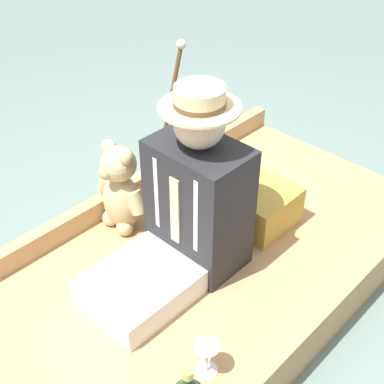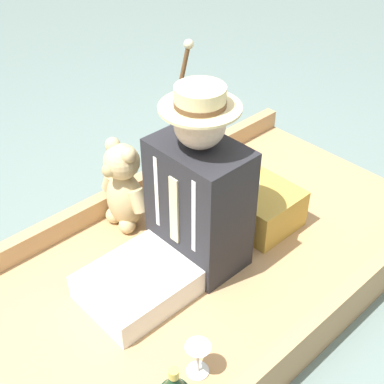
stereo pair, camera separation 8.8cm
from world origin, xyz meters
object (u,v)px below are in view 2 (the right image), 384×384
Objects in this scene: seated_person at (187,209)px; walking_cane at (176,107)px; wine_glass at (198,353)px; teddy_bear at (123,188)px.

seated_person is 0.57m from walking_cane.
walking_cane reaches higher than wine_glass.
seated_person is at bearing 142.53° from walking_cane.
teddy_bear is at bearing -21.17° from wine_glass.
walking_cane is (0.06, -0.36, 0.23)m from teddy_bear.
wine_glass is (-0.79, 0.30, -0.10)m from teddy_bear.
teddy_bear is (0.38, 0.03, -0.09)m from seated_person.
seated_person reaches higher than walking_cane.
teddy_bear is 0.58× the size of walking_cane.
wine_glass is at bearing 143.96° from seated_person.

